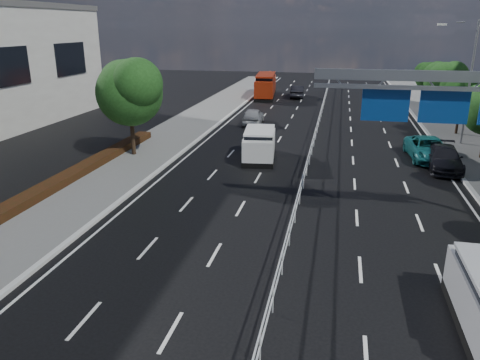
# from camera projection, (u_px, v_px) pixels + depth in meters

# --- Properties ---
(ground) EXTENTS (160.00, 160.00, 0.00)m
(ground) POSITION_uv_depth(u_px,v_px,m) (265.00, 345.00, 13.25)
(ground) COLOR black
(ground) RESTS_ON ground
(median_fence) EXTENTS (0.05, 85.00, 1.02)m
(median_fence) POSITION_uv_depth(u_px,v_px,m) (314.00, 142.00, 33.97)
(median_fence) COLOR silver
(median_fence) RESTS_ON ground
(overhead_gantry) EXTENTS (10.24, 0.38, 7.45)m
(overhead_gantry) POSITION_uv_depth(u_px,v_px,m) (464.00, 101.00, 19.49)
(overhead_gantry) COLOR gray
(overhead_gantry) RESTS_ON ground
(streetlight_far) EXTENTS (2.78, 2.40, 9.00)m
(streetlight_far) POSITION_uv_depth(u_px,v_px,m) (467.00, 75.00, 33.68)
(streetlight_far) COLOR gray
(streetlight_far) RESTS_ON ground
(near_tree_back) EXTENTS (4.84, 4.51, 6.69)m
(near_tree_back) POSITION_uv_depth(u_px,v_px,m) (130.00, 89.00, 30.82)
(near_tree_back) COLOR black
(near_tree_back) RESTS_ON ground
(far_tree_f) EXTENTS (3.52, 3.28, 5.02)m
(far_tree_f) POSITION_uv_depth(u_px,v_px,m) (463.00, 92.00, 37.31)
(far_tree_f) COLOR black
(far_tree_f) RESTS_ON ground
(far_tree_g) EXTENTS (3.96, 3.69, 5.45)m
(far_tree_g) POSITION_uv_depth(u_px,v_px,m) (444.00, 79.00, 44.19)
(far_tree_g) COLOR black
(far_tree_g) RESTS_ON ground
(far_tree_h) EXTENTS (3.41, 3.18, 4.91)m
(far_tree_h) POSITION_uv_depth(u_px,v_px,m) (430.00, 75.00, 51.26)
(far_tree_h) COLOR black
(far_tree_h) RESTS_ON ground
(white_minivan) EXTENTS (2.53, 4.87, 2.03)m
(white_minivan) POSITION_uv_depth(u_px,v_px,m) (259.00, 144.00, 31.34)
(white_minivan) COLOR black
(white_minivan) RESTS_ON ground
(red_bus) EXTENTS (3.16, 9.61, 2.82)m
(red_bus) POSITION_uv_depth(u_px,v_px,m) (266.00, 85.00, 58.50)
(red_bus) COLOR black
(red_bus) RESTS_ON ground
(near_car_silver) EXTENTS (1.97, 4.35, 1.45)m
(near_car_silver) POSITION_uv_depth(u_px,v_px,m) (253.00, 116.00, 42.56)
(near_car_silver) COLOR #93949A
(near_car_silver) RESTS_ON ground
(near_car_dark) EXTENTS (1.71, 4.47, 1.46)m
(near_car_dark) POSITION_uv_depth(u_px,v_px,m) (297.00, 92.00, 58.14)
(near_car_dark) COLOR black
(near_car_dark) RESTS_ON ground
(parked_car_teal) EXTENTS (2.79, 5.44, 1.47)m
(parked_car_teal) POSITION_uv_depth(u_px,v_px,m) (428.00, 149.00, 31.24)
(parked_car_teal) COLOR #166265
(parked_car_teal) RESTS_ON ground
(parked_car_dark) EXTENTS (2.31, 4.97, 1.41)m
(parked_car_dark) POSITION_uv_depth(u_px,v_px,m) (444.00, 158.00, 29.20)
(parked_car_dark) COLOR black
(parked_car_dark) RESTS_ON ground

